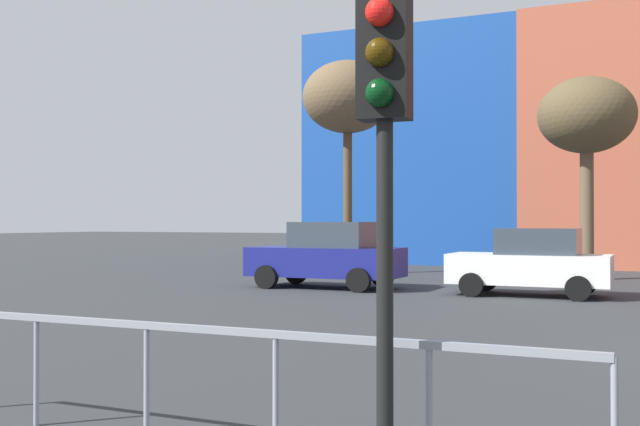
{
  "coord_description": "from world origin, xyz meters",
  "views": [
    {
      "loc": [
        -2.84,
        -11.92,
        1.89
      ],
      "look_at": [
        -11.06,
        6.31,
        2.12
      ],
      "focal_mm": 42.35,
      "sensor_mm": 36.0,
      "label": 1
    }
  ],
  "objects_px": {
    "parked_car_1": "(531,262)",
    "parked_car_0": "(328,255)",
    "traffic_light_near_left": "(384,123)",
    "bare_tree_2": "(348,99)",
    "bare_tree_1": "(587,118)"
  },
  "relations": [
    {
      "from": "parked_car_1",
      "to": "parked_car_0",
      "type": "bearing_deg",
      "value": -0.0
    },
    {
      "from": "parked_car_1",
      "to": "traffic_light_near_left",
      "type": "distance_m",
      "value": 14.87
    },
    {
      "from": "parked_car_0",
      "to": "parked_car_1",
      "type": "distance_m",
      "value": 5.67
    },
    {
      "from": "parked_car_1",
      "to": "traffic_light_near_left",
      "type": "bearing_deg",
      "value": 94.74
    },
    {
      "from": "parked_car_1",
      "to": "bare_tree_2",
      "type": "relative_size",
      "value": 0.51
    },
    {
      "from": "parked_car_0",
      "to": "traffic_light_near_left",
      "type": "height_order",
      "value": "traffic_light_near_left"
    },
    {
      "from": "parked_car_0",
      "to": "traffic_light_near_left",
      "type": "xyz_separation_m",
      "value": [
        6.89,
        -14.72,
        1.65
      ]
    },
    {
      "from": "bare_tree_2",
      "to": "parked_car_0",
      "type": "bearing_deg",
      "value": -73.55
    },
    {
      "from": "parked_car_0",
      "to": "traffic_light_near_left",
      "type": "relative_size",
      "value": 1.24
    },
    {
      "from": "parked_car_0",
      "to": "bare_tree_2",
      "type": "bearing_deg",
      "value": -73.55
    },
    {
      "from": "parked_car_1",
      "to": "bare_tree_2",
      "type": "distance_m",
      "value": 10.68
    },
    {
      "from": "parked_car_1",
      "to": "bare_tree_2",
      "type": "bearing_deg",
      "value": -37.14
    },
    {
      "from": "parked_car_0",
      "to": "bare_tree_1",
      "type": "height_order",
      "value": "bare_tree_1"
    },
    {
      "from": "traffic_light_near_left",
      "to": "parked_car_0",
      "type": "bearing_deg",
      "value": -159.54
    },
    {
      "from": "parked_car_0",
      "to": "traffic_light_near_left",
      "type": "bearing_deg",
      "value": 115.1
    }
  ]
}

